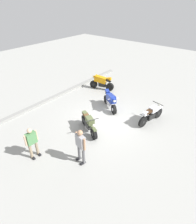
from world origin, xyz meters
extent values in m
plane|color=#9E9E99|center=(0.00, 0.00, 0.00)|extent=(40.00, 40.00, 0.00)
cube|color=gray|center=(0.00, 4.60, 0.07)|extent=(14.00, 0.30, 0.15)
cylinder|color=black|center=(0.95, 0.08, 0.30)|extent=(0.47, 0.59, 0.60)
cylinder|color=black|center=(1.71, 1.19, 0.30)|extent=(0.52, 0.62, 0.60)
cylinder|color=silver|center=(0.95, 0.08, 0.30)|extent=(0.27, 0.27, 0.21)
cylinder|color=silver|center=(1.71, 1.19, 0.30)|extent=(0.27, 0.27, 0.21)
cube|color=silver|center=(1.36, 0.68, 0.40)|extent=(0.55, 0.62, 0.32)
cube|color=navy|center=(1.28, 0.55, 0.80)|extent=(0.85, 1.02, 0.57)
cone|color=navy|center=(0.98, 0.12, 0.95)|extent=(0.48, 0.48, 0.39)
cube|color=black|center=(1.50, 0.88, 0.87)|extent=(0.55, 0.64, 0.12)
cube|color=navy|center=(1.67, 1.13, 0.95)|extent=(0.38, 0.41, 0.23)
cylinder|color=silver|center=(1.57, 1.14, 0.77)|extent=(0.30, 0.38, 0.17)
cylinder|color=silver|center=(1.71, 1.05, 0.77)|extent=(0.30, 0.38, 0.17)
cylinder|color=silver|center=(1.06, 0.24, 0.97)|extent=(0.60, 0.42, 0.04)
sphere|color=silver|center=(0.94, 0.06, 0.90)|extent=(0.16, 0.16, 0.16)
cylinder|color=black|center=(2.28, -2.24, 0.32)|extent=(0.65, 0.24, 0.64)
cylinder|color=black|center=(0.86, -1.96, 0.32)|extent=(0.65, 0.24, 0.64)
cylinder|color=black|center=(2.28, -2.24, 0.32)|extent=(0.25, 0.18, 0.22)
cylinder|color=black|center=(0.86, -1.96, 0.32)|extent=(0.25, 0.18, 0.22)
cube|color=black|center=(1.52, -2.09, 0.42)|extent=(0.60, 0.38, 0.32)
cube|color=silver|center=(1.72, -2.13, 0.82)|extent=(0.61, 0.42, 0.30)
cube|color=silver|center=(2.28, -2.24, 0.67)|extent=(0.46, 0.24, 0.08)
cube|color=#382314|center=(1.28, -2.04, 0.84)|extent=(0.64, 0.37, 0.12)
cube|color=silver|center=(0.98, -1.98, 0.82)|extent=(0.36, 0.28, 0.18)
cylinder|color=black|center=(1.16, -1.84, 0.37)|extent=(0.57, 0.21, 0.16)
cylinder|color=black|center=(2.04, -2.19, 1.07)|extent=(0.17, 0.69, 0.04)
sphere|color=silver|center=(2.26, -2.23, 0.87)|extent=(0.16, 0.16, 0.16)
cylinder|color=black|center=(3.09, 3.52, 0.30)|extent=(0.33, 0.62, 0.60)
cylinder|color=black|center=(3.47, 2.22, 0.30)|extent=(0.39, 0.64, 0.60)
cylinder|color=black|center=(3.09, 3.52, 0.30)|extent=(0.23, 0.25, 0.21)
cylinder|color=black|center=(3.47, 2.22, 0.30)|extent=(0.23, 0.25, 0.21)
cube|color=black|center=(3.29, 2.82, 0.40)|extent=(0.43, 0.62, 0.32)
cube|color=orange|center=(3.25, 2.96, 0.80)|extent=(0.63, 1.05, 0.57)
cone|color=orange|center=(3.10, 3.46, 0.95)|extent=(0.43, 0.44, 0.39)
cube|color=black|center=(3.37, 2.58, 0.87)|extent=(0.42, 0.65, 0.12)
cube|color=orange|center=(3.45, 2.29, 0.95)|extent=(0.31, 0.40, 0.23)
cylinder|color=black|center=(3.51, 2.37, 0.77)|extent=(0.20, 0.40, 0.17)
cylinder|color=black|center=(3.36, 2.32, 0.77)|extent=(0.20, 0.40, 0.17)
cylinder|color=black|center=(3.14, 3.33, 0.97)|extent=(0.68, 0.24, 0.04)
sphere|color=silver|center=(3.08, 3.54, 0.90)|extent=(0.16, 0.16, 0.16)
cylinder|color=black|center=(-1.65, -0.50, 0.30)|extent=(0.41, 0.61, 0.60)
cylinder|color=black|center=(-1.05, 0.71, 0.30)|extent=(0.41, 0.61, 0.60)
cylinder|color=#333333|center=(-1.65, -0.50, 0.30)|extent=(0.26, 0.27, 0.21)
cylinder|color=#333333|center=(-1.05, 0.71, 0.30)|extent=(0.26, 0.27, 0.21)
cube|color=#333333|center=(-1.33, 0.15, 0.40)|extent=(0.50, 0.63, 0.32)
cube|color=#515B38|center=(-1.42, -0.03, 0.80)|extent=(0.54, 0.64, 0.30)
cube|color=#515B38|center=(-1.65, -0.50, 0.63)|extent=(0.34, 0.46, 0.08)
cube|color=brown|center=(-1.21, 0.37, 0.82)|extent=(0.50, 0.65, 0.12)
cube|color=#515B38|center=(-1.08, 0.64, 0.80)|extent=(0.34, 0.38, 0.18)
cylinder|color=#333333|center=(-1.00, 0.43, 0.35)|extent=(0.35, 0.55, 0.16)
cylinder|color=#333333|center=(-1.57, -0.32, 1.05)|extent=(0.64, 0.35, 0.04)
sphere|color=silver|center=(-1.67, -0.52, 0.85)|extent=(0.16, 0.16, 0.16)
cylinder|color=gray|center=(-4.48, 0.82, 0.39)|extent=(0.14, 0.14, 0.79)
cube|color=black|center=(-4.49, 0.76, 0.04)|extent=(0.12, 0.27, 0.08)
cylinder|color=gray|center=(-4.17, 0.81, 0.39)|extent=(0.14, 0.14, 0.79)
cube|color=black|center=(-4.18, 0.75, 0.04)|extent=(0.12, 0.27, 0.08)
cube|color=#4C7F4C|center=(-4.33, 0.81, 1.07)|extent=(0.46, 0.25, 0.56)
cylinder|color=#D8AD8C|center=(-4.59, 0.83, 1.08)|extent=(0.10, 0.10, 0.53)
cylinder|color=#D8AD8C|center=(-4.06, 0.80, 1.08)|extent=(0.10, 0.10, 0.53)
sphere|color=#D8AD8C|center=(-4.33, 0.81, 1.48)|extent=(0.21, 0.21, 0.21)
cylinder|color=#59595B|center=(-3.15, -0.91, 0.43)|extent=(0.15, 0.15, 0.86)
cube|color=black|center=(-3.21, -0.90, 0.04)|extent=(0.28, 0.15, 0.08)
cylinder|color=#59595B|center=(-3.23, -1.24, 0.43)|extent=(0.15, 0.15, 0.86)
cube|color=black|center=(-3.29, -1.23, 0.04)|extent=(0.28, 0.15, 0.08)
cube|color=#99999E|center=(-3.19, -1.07, 1.16)|extent=(0.32, 0.52, 0.61)
cylinder|color=tan|center=(-3.13, -0.79, 1.18)|extent=(0.11, 0.11, 0.57)
cylinder|color=tan|center=(-3.25, -1.35, 1.18)|extent=(0.11, 0.11, 0.57)
sphere|color=tan|center=(-3.19, -1.07, 1.62)|extent=(0.23, 0.23, 0.23)
camera|label=1|loc=(-7.37, -5.42, 6.42)|focal=30.14mm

